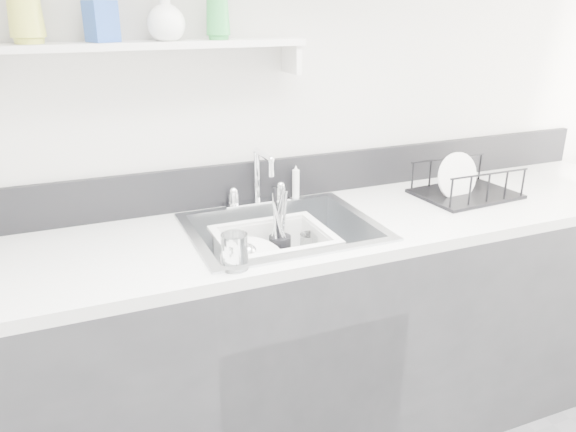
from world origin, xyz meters
name	(u,v)px	position (x,y,z in m)	size (l,w,h in m)	color
counter_run	(283,342)	(0.00, 1.19, 0.46)	(3.20, 0.62, 0.92)	#29292D
backsplash	(253,182)	(0.00, 1.49, 1.00)	(3.20, 0.02, 0.16)	black
sink	(283,251)	(0.00, 1.19, 0.83)	(0.64, 0.52, 0.20)	silver
faucet	(258,190)	(0.00, 1.44, 0.98)	(0.26, 0.18, 0.23)	silver
side_sprayer	(296,182)	(0.16, 1.44, 0.99)	(0.03, 0.03, 0.14)	white
wall_shelf	(154,47)	(-0.35, 1.42, 1.51)	(1.00, 0.16, 0.12)	silver
wash_tub	(274,254)	(-0.03, 1.19, 0.83)	(0.39, 0.31, 0.15)	white
plate_stack	(256,269)	(-0.11, 1.16, 0.80)	(0.28, 0.27, 0.11)	white
utensil_cup	(280,247)	(0.01, 1.24, 0.83)	(0.08, 0.08, 0.27)	black
ladle	(265,264)	(-0.08, 1.15, 0.81)	(0.30, 0.11, 0.09)	silver
tumbler_in_tub	(310,247)	(0.11, 1.21, 0.82)	(0.07, 0.07, 0.10)	white
tumbler_counter	(235,252)	(-0.25, 0.95, 0.97)	(0.08, 0.08, 0.11)	white
dish_rack	(467,180)	(0.81, 1.23, 0.99)	(0.38, 0.29, 0.13)	black
bowl_small	(318,267)	(0.10, 1.12, 0.78)	(0.11, 0.11, 0.03)	white
soap_bottle_b	(100,11)	(-0.50, 1.42, 1.62)	(0.08, 0.08, 0.18)	#264DAA
soap_bottle_c	(166,16)	(-0.31, 1.40, 1.61)	(0.12, 0.12, 0.15)	white
soap_bottle_d	(217,6)	(-0.14, 1.40, 1.64)	(0.08, 0.08, 0.21)	green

